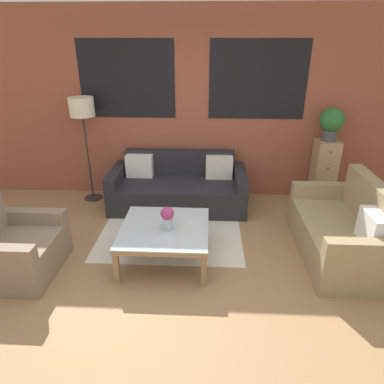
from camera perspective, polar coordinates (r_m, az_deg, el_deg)
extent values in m
plane|color=#9E754C|center=(3.64, -1.97, -15.97)|extent=(16.00, 16.00, 0.00)
cube|color=brown|center=(5.30, 0.01, 13.95)|extent=(8.40, 0.08, 2.80)
cube|color=black|center=(5.33, -10.81, 17.95)|extent=(1.40, 0.01, 1.10)
cube|color=black|center=(5.24, 10.95, 17.83)|extent=(1.40, 0.01, 1.10)
cube|color=silver|center=(4.61, -3.46, -6.41)|extent=(1.84, 1.54, 0.00)
cube|color=#232328|center=(5.08, -2.37, -0.76)|extent=(1.67, 0.72, 0.40)
cube|color=#232328|center=(5.41, -2.00, 3.03)|extent=(1.67, 0.16, 0.78)
cube|color=#232328|center=(5.28, -12.27, 0.71)|extent=(0.16, 0.88, 0.58)
cube|color=#232328|center=(5.12, 7.96, 0.32)|extent=(0.16, 0.88, 0.58)
cube|color=white|center=(5.29, -8.76, 4.30)|extent=(0.40, 0.16, 0.34)
cube|color=silver|center=(5.18, 4.54, 4.12)|extent=(0.40, 0.16, 0.34)
cube|color=#99845B|center=(4.34, 21.93, -7.22)|extent=(0.64, 1.26, 0.42)
cube|color=#99845B|center=(4.38, 27.40, -4.27)|extent=(0.16, 1.26, 0.92)
cube|color=#99845B|center=(4.90, 20.59, -1.98)|extent=(0.80, 0.14, 0.62)
cube|color=#99845B|center=(3.78, 26.52, -11.34)|extent=(0.80, 0.14, 0.62)
cube|color=white|center=(3.93, 27.87, -5.43)|extent=(0.16, 0.40, 0.34)
cube|color=#84705B|center=(4.17, -25.83, -9.55)|extent=(0.64, 0.61, 0.40)
cube|color=#84705B|center=(4.44, -24.78, -5.97)|extent=(0.80, 0.14, 0.56)
cube|color=silver|center=(3.86, -4.59, -5.91)|extent=(0.98, 0.98, 0.01)
cube|color=#99754C|center=(3.49, -5.52, -10.17)|extent=(0.98, 0.05, 0.05)
cube|color=#99754C|center=(4.28, -3.82, -3.15)|extent=(0.98, 0.05, 0.05)
cube|color=#99754C|center=(3.96, -11.29, -6.03)|extent=(0.05, 0.98, 0.05)
cube|color=#99754C|center=(3.85, 2.34, -6.49)|extent=(0.05, 0.98, 0.05)
cube|color=#99754C|center=(3.69, -12.50, -11.97)|extent=(0.05, 0.05, 0.41)
cube|color=#99754C|center=(3.57, 1.99, -12.67)|extent=(0.05, 0.05, 0.41)
cube|color=#99754C|center=(4.42, -9.61, -5.11)|extent=(0.05, 0.06, 0.41)
cube|color=#99754C|center=(4.33, 2.21, -5.47)|extent=(0.05, 0.06, 0.41)
cylinder|color=#2D2D2D|center=(5.72, -16.10, -0.90)|extent=(0.28, 0.28, 0.02)
cylinder|color=#2D2D2D|center=(5.48, -16.89, 5.34)|extent=(0.03, 0.03, 1.30)
cylinder|color=beige|center=(5.29, -17.93, 13.37)|extent=(0.36, 0.36, 0.27)
cube|color=tan|center=(5.57, 21.03, 3.14)|extent=(0.32, 0.34, 0.99)
sphere|color=#38332D|center=(5.30, 22.16, 6.17)|extent=(0.02, 0.02, 0.02)
sphere|color=#38332D|center=(5.38, 21.75, 3.68)|extent=(0.02, 0.02, 0.02)
sphere|color=#38332D|center=(5.46, 21.36, 1.26)|extent=(0.02, 0.02, 0.02)
sphere|color=#38332D|center=(5.55, 20.98, -1.08)|extent=(0.02, 0.02, 0.02)
cylinder|color=#47474C|center=(5.41, 21.93, 8.77)|extent=(0.19, 0.19, 0.15)
sphere|color=#2D6B33|center=(5.36, 22.30, 11.05)|extent=(0.34, 0.34, 0.34)
cylinder|color=#ADBCC6|center=(3.77, -4.08, -5.29)|extent=(0.10, 0.10, 0.15)
sphere|color=#9E3366|center=(3.71, -4.14, -3.59)|extent=(0.15, 0.15, 0.15)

